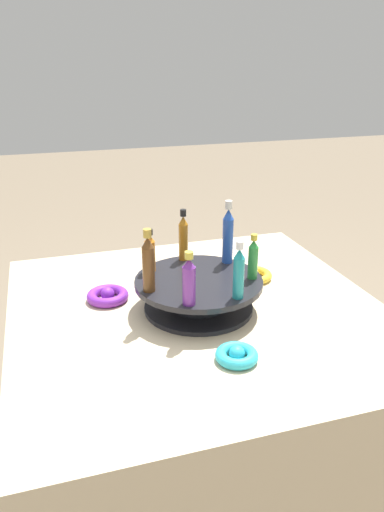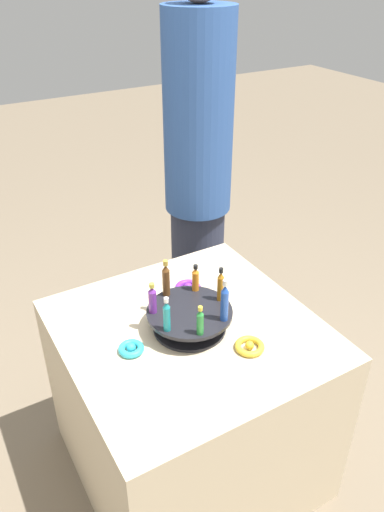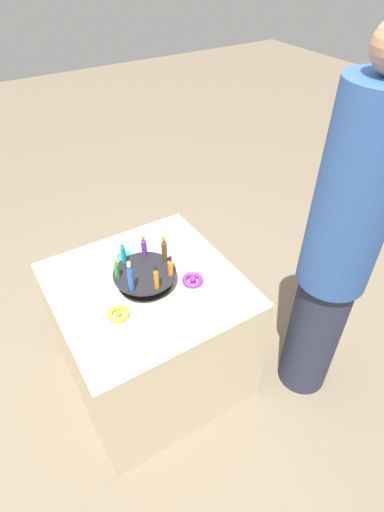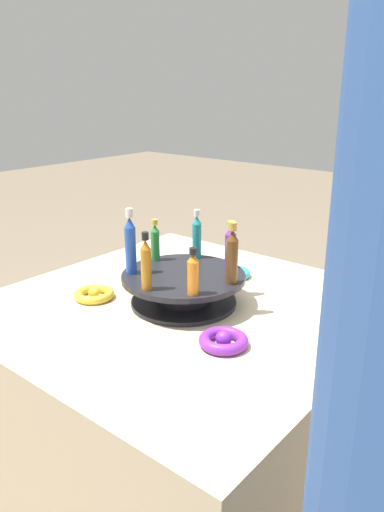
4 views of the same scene
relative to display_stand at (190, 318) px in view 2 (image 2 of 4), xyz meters
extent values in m
plane|color=#756651|center=(0.00, 0.00, -0.74)|extent=(12.00, 12.00, 0.00)
cube|color=beige|center=(0.00, 0.00, -0.39)|extent=(0.82, 0.82, 0.70)
cylinder|color=black|center=(0.00, 0.00, -0.04)|extent=(0.24, 0.24, 0.01)
cylinder|color=black|center=(0.00, 0.00, -0.01)|extent=(0.13, 0.13, 0.05)
cylinder|color=black|center=(0.00, 0.00, 0.03)|extent=(0.28, 0.28, 0.01)
cylinder|color=#288438|center=(0.03, 0.11, 0.07)|extent=(0.02, 0.02, 0.07)
cone|color=#288438|center=(0.03, 0.11, 0.11)|extent=(0.02, 0.02, 0.02)
cylinder|color=gold|center=(0.03, 0.11, 0.13)|extent=(0.01, 0.01, 0.01)
cylinder|color=#234CAD|center=(-0.07, 0.09, 0.09)|extent=(0.02, 0.02, 0.11)
cone|color=#234CAD|center=(-0.07, 0.09, 0.15)|extent=(0.02, 0.02, 0.02)
cylinder|color=silver|center=(-0.07, 0.09, 0.17)|extent=(0.02, 0.02, 0.02)
cylinder|color=#AD6B19|center=(-0.12, 0.00, 0.08)|extent=(0.02, 0.02, 0.09)
cone|color=#AD6B19|center=(-0.12, 0.00, 0.13)|extent=(0.02, 0.02, 0.02)
cylinder|color=black|center=(-0.12, 0.00, 0.15)|extent=(0.01, 0.01, 0.02)
cylinder|color=orange|center=(-0.08, -0.09, 0.07)|extent=(0.02, 0.02, 0.07)
cone|color=orange|center=(-0.08, -0.09, 0.11)|extent=(0.02, 0.02, 0.02)
cylinder|color=black|center=(-0.08, -0.09, 0.13)|extent=(0.02, 0.02, 0.01)
cylinder|color=brown|center=(0.02, -0.12, 0.08)|extent=(0.03, 0.03, 0.10)
cone|color=brown|center=(0.02, -0.12, 0.14)|extent=(0.02, 0.02, 0.02)
cylinder|color=#B79338|center=(0.02, -0.12, 0.16)|extent=(0.02, 0.02, 0.02)
cylinder|color=#702D93|center=(0.11, -0.05, 0.07)|extent=(0.03, 0.03, 0.08)
cone|color=#702D93|center=(0.11, -0.05, 0.12)|extent=(0.02, 0.02, 0.02)
cylinder|color=gold|center=(0.11, -0.05, 0.14)|extent=(0.02, 0.02, 0.01)
cylinder|color=teal|center=(0.11, 0.05, 0.08)|extent=(0.02, 0.02, 0.09)
cone|color=teal|center=(0.11, 0.05, 0.13)|extent=(0.02, 0.02, 0.02)
cylinder|color=silver|center=(0.11, 0.05, 0.15)|extent=(0.01, 0.01, 0.02)
torus|color=#2DB7CC|center=(0.21, 0.01, -0.03)|extent=(0.08, 0.08, 0.02)
sphere|color=#2DB7CC|center=(0.21, 0.01, -0.03)|extent=(0.03, 0.03, 0.03)
torus|color=gold|center=(-0.11, 0.18, -0.03)|extent=(0.09, 0.09, 0.02)
sphere|color=gold|center=(-0.11, 0.18, -0.03)|extent=(0.03, 0.03, 0.03)
torus|color=purple|center=(-0.10, -0.19, -0.03)|extent=(0.10, 0.10, 0.02)
sphere|color=purple|center=(-0.10, -0.19, -0.02)|extent=(0.03, 0.03, 0.03)
cylinder|color=#282D42|center=(-0.45, -0.70, -0.37)|extent=(0.26, 0.26, 0.75)
cylinder|color=#2D5193|center=(-0.45, -0.70, 0.43)|extent=(0.30, 0.30, 0.85)
camera|label=1|loc=(0.94, -0.31, 0.49)|focal=35.00mm
camera|label=2|loc=(0.64, 1.12, 1.03)|focal=35.00mm
camera|label=3|loc=(-1.22, 0.51, 1.23)|focal=28.00mm
camera|label=4|loc=(-0.80, -0.69, 0.44)|focal=35.00mm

